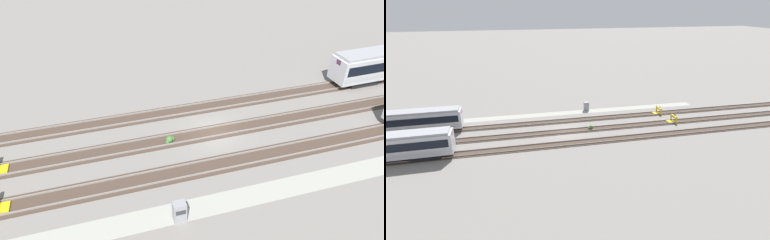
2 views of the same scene
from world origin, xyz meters
The scene contains 10 objects.
ground_plane centered at (0.00, 0.00, 0.00)m, with size 400.00×400.00×0.00m, color gray.
service_walkway centered at (0.00, -8.48, 0.00)m, with size 54.00×2.00×0.01m, color #9E9E93.
rail_track_nearest centered at (0.00, -4.47, 0.04)m, with size 90.00×2.24×0.21m.
rail_track_near_inner centered at (0.00, 0.00, 0.04)m, with size 90.00×2.24×0.21m.
rail_track_middle centered at (0.00, 4.47, 0.04)m, with size 90.00×2.24×0.21m.
subway_car_front_row_centre centered at (24.73, -4.50, 2.04)m, with size 18.05×3.14×3.70m.
bumper_stop_nearest_track centered at (-18.12, -4.47, 0.51)m, with size 1.36×2.01×1.22m.
bumper_stop_near_inner_track centered at (-18.64, -0.01, 0.51)m, with size 1.36×2.00×1.22m.
electrical_cabinet centered at (-5.82, -9.14, 0.80)m, with size 0.90×0.73×1.60m.
weed_clump centered at (-4.28, -0.21, 0.24)m, with size 0.92×0.70×0.64m.
Camera 2 is at (7.57, 42.77, 18.93)m, focal length 28.00 mm.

